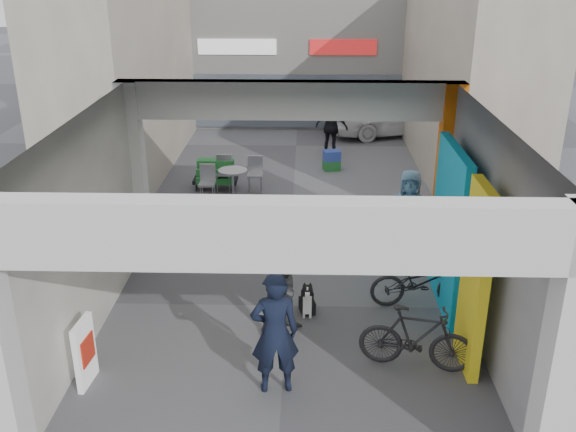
{
  "coord_description": "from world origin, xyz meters",
  "views": [
    {
      "loc": [
        0.29,
        -9.67,
        5.65
      ],
      "look_at": [
        -0.01,
        1.0,
        1.27
      ],
      "focal_mm": 40.0,
      "sensor_mm": 36.0,
      "label": 1
    }
  ],
  "objects_px": {
    "produce_stand": "(215,178)",
    "man_with_dog": "(275,333)",
    "man_back_turned": "(287,280)",
    "bicycle_front": "(421,281)",
    "man_crates": "(332,127)",
    "cafe_set": "(230,183)",
    "white_van": "(392,112)",
    "man_elderly": "(408,213)",
    "border_collie": "(307,301)",
    "bicycle_rear": "(417,338)"
  },
  "relations": [
    {
      "from": "produce_stand",
      "to": "man_with_dog",
      "type": "height_order",
      "value": "man_with_dog"
    },
    {
      "from": "man_with_dog",
      "to": "man_back_turned",
      "type": "height_order",
      "value": "man_back_turned"
    },
    {
      "from": "bicycle_front",
      "to": "man_with_dog",
      "type": "bearing_deg",
      "value": 131.18
    },
    {
      "from": "man_back_turned",
      "to": "man_crates",
      "type": "relative_size",
      "value": 1.06
    },
    {
      "from": "cafe_set",
      "to": "man_back_turned",
      "type": "xyz_separation_m",
      "value": [
        1.63,
        -6.26,
        0.6
      ]
    },
    {
      "from": "man_with_dog",
      "to": "bicycle_front",
      "type": "distance_m",
      "value": 3.4
    },
    {
      "from": "produce_stand",
      "to": "bicycle_front",
      "type": "height_order",
      "value": "bicycle_front"
    },
    {
      "from": "man_back_turned",
      "to": "white_van",
      "type": "bearing_deg",
      "value": 41.61
    },
    {
      "from": "man_with_dog",
      "to": "man_elderly",
      "type": "distance_m",
      "value": 5.11
    },
    {
      "from": "cafe_set",
      "to": "border_collie",
      "type": "distance_m",
      "value": 6.08
    },
    {
      "from": "man_elderly",
      "to": "bicycle_front",
      "type": "bearing_deg",
      "value": -82.39
    },
    {
      "from": "cafe_set",
      "to": "man_back_turned",
      "type": "relative_size",
      "value": 0.82
    },
    {
      "from": "produce_stand",
      "to": "bicycle_rear",
      "type": "relative_size",
      "value": 0.67
    },
    {
      "from": "cafe_set",
      "to": "bicycle_front",
      "type": "height_order",
      "value": "bicycle_front"
    },
    {
      "from": "man_crates",
      "to": "border_collie",
      "type": "bearing_deg",
      "value": 110.09
    },
    {
      "from": "man_with_dog",
      "to": "bicycle_rear",
      "type": "relative_size",
      "value": 1.09
    },
    {
      "from": "produce_stand",
      "to": "bicycle_rear",
      "type": "height_order",
      "value": "bicycle_rear"
    },
    {
      "from": "cafe_set",
      "to": "man_elderly",
      "type": "distance_m",
      "value": 5.17
    },
    {
      "from": "border_collie",
      "to": "man_elderly",
      "type": "bearing_deg",
      "value": 37.55
    },
    {
      "from": "bicycle_front",
      "to": "white_van",
      "type": "distance_m",
      "value": 11.44
    },
    {
      "from": "man_elderly",
      "to": "bicycle_front",
      "type": "relative_size",
      "value": 1.01
    },
    {
      "from": "border_collie",
      "to": "bicycle_front",
      "type": "height_order",
      "value": "bicycle_front"
    },
    {
      "from": "man_elderly",
      "to": "bicycle_front",
      "type": "xyz_separation_m",
      "value": [
        -0.05,
        -2.11,
        -0.42
      ]
    },
    {
      "from": "man_crates",
      "to": "bicycle_front",
      "type": "bearing_deg",
      "value": 122.4
    },
    {
      "from": "man_elderly",
      "to": "bicycle_rear",
      "type": "bearing_deg",
      "value": -87.04
    },
    {
      "from": "cafe_set",
      "to": "bicycle_rear",
      "type": "relative_size",
      "value": 0.9
    },
    {
      "from": "cafe_set",
      "to": "bicycle_rear",
      "type": "height_order",
      "value": "bicycle_rear"
    },
    {
      "from": "man_with_dog",
      "to": "man_crates",
      "type": "height_order",
      "value": "man_with_dog"
    },
    {
      "from": "cafe_set",
      "to": "bicycle_rear",
      "type": "bearing_deg",
      "value": -63.88
    },
    {
      "from": "produce_stand",
      "to": "man_with_dog",
      "type": "xyz_separation_m",
      "value": [
        1.93,
        -8.22,
        0.61
      ]
    },
    {
      "from": "man_back_turned",
      "to": "bicycle_rear",
      "type": "bearing_deg",
      "value": -60.34
    },
    {
      "from": "man_with_dog",
      "to": "man_crates",
      "type": "xyz_separation_m",
      "value": [
        1.16,
        11.27,
        -0.04
      ]
    },
    {
      "from": "bicycle_front",
      "to": "white_van",
      "type": "relative_size",
      "value": 0.4
    },
    {
      "from": "cafe_set",
      "to": "man_with_dog",
      "type": "distance_m",
      "value": 7.93
    },
    {
      "from": "border_collie",
      "to": "man_elderly",
      "type": "height_order",
      "value": "man_elderly"
    },
    {
      "from": "border_collie",
      "to": "man_crates",
      "type": "xyz_separation_m",
      "value": [
        0.72,
        9.26,
        0.62
      ]
    },
    {
      "from": "man_with_dog",
      "to": "bicycle_rear",
      "type": "distance_m",
      "value": 2.14
    },
    {
      "from": "cafe_set",
      "to": "white_van",
      "type": "xyz_separation_m",
      "value": [
        4.79,
        6.02,
        0.42
      ]
    },
    {
      "from": "border_collie",
      "to": "bicycle_rear",
      "type": "distance_m",
      "value": 2.16
    },
    {
      "from": "bicycle_rear",
      "to": "white_van",
      "type": "distance_m",
      "value": 13.28
    },
    {
      "from": "bicycle_front",
      "to": "produce_stand",
      "type": "bearing_deg",
      "value": 32.84
    },
    {
      "from": "bicycle_front",
      "to": "bicycle_rear",
      "type": "distance_m",
      "value": 1.85
    },
    {
      "from": "man_back_turned",
      "to": "white_van",
      "type": "relative_size",
      "value": 0.42
    },
    {
      "from": "border_collie",
      "to": "produce_stand",
      "type": "bearing_deg",
      "value": 97.44
    },
    {
      "from": "man_elderly",
      "to": "man_with_dog",
      "type": "bearing_deg",
      "value": -109.53
    },
    {
      "from": "cafe_set",
      "to": "border_collie",
      "type": "xyz_separation_m",
      "value": [
        1.95,
        -5.75,
        -0.07
      ]
    },
    {
      "from": "man_crates",
      "to": "white_van",
      "type": "distance_m",
      "value": 3.29
    },
    {
      "from": "cafe_set",
      "to": "white_van",
      "type": "height_order",
      "value": "white_van"
    },
    {
      "from": "produce_stand",
      "to": "man_with_dog",
      "type": "distance_m",
      "value": 8.47
    },
    {
      "from": "cafe_set",
      "to": "man_elderly",
      "type": "height_order",
      "value": "man_elderly"
    }
  ]
}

